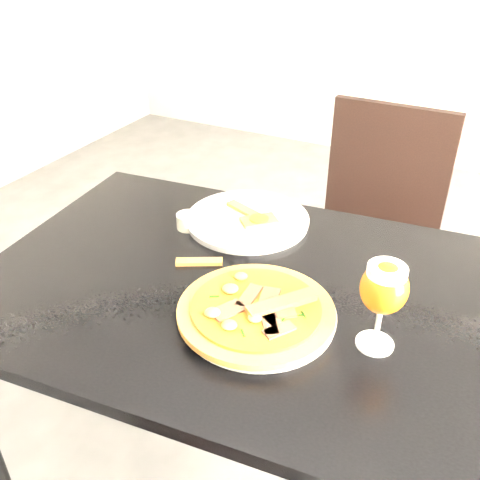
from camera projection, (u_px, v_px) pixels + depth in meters
The scene contains 9 objects.
dining_table at pixel (251, 317), 1.21m from camera, with size 1.27×0.91×0.75m.
chair_far at pixel (370, 235), 1.81m from camera, with size 0.43×0.43×0.92m.
plate_main at pixel (258, 315), 1.06m from camera, with size 0.31×0.31×0.02m, color silver.
pizza at pixel (257, 309), 1.05m from camera, with size 0.31×0.31×0.03m.
plate_second at pixel (248, 220), 1.39m from camera, with size 0.32×0.32×0.02m, color silver.
crust_scraps at pixel (254, 217), 1.38m from camera, with size 0.17×0.12×0.01m.
loose_crust at pixel (199, 262), 1.23m from camera, with size 0.11×0.02×0.01m, color #976224.
sauce_cup at pixel (188, 220), 1.36m from camera, with size 0.06×0.06×0.04m.
beer_glass at pixel (384, 289), 0.93m from camera, with size 0.09×0.09×0.18m.
Camera 1 is at (0.15, -0.53, 1.44)m, focal length 40.00 mm.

